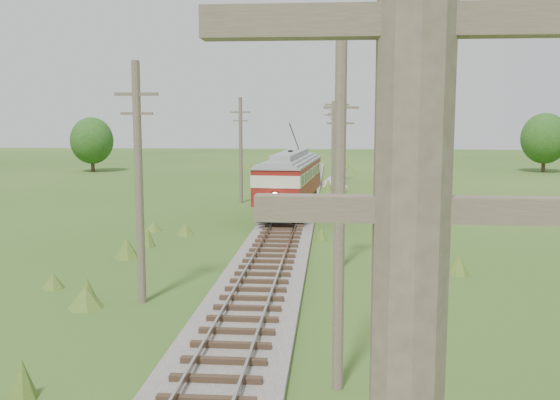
{
  "coord_description": "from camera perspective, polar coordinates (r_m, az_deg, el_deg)",
  "views": [
    {
      "loc": [
        2.89,
        -10.39,
        6.95
      ],
      "look_at": [
        0.0,
        24.48,
        2.32
      ],
      "focal_mm": 40.0,
      "sensor_mm": 36.0,
      "label": 1
    }
  ],
  "objects": [
    {
      "name": "utility_pole_r_5",
      "position": [
        67.43,
        5.2,
        5.48
      ],
      "size": [
        1.6,
        0.3,
        8.9
      ],
      "color": "brown",
      "rests_on": "ground"
    },
    {
      "name": "railbed_main",
      "position": [
        44.99,
        1.0,
        -1.11
      ],
      "size": [
        3.6,
        96.0,
        0.57
      ],
      "color": "#605B54",
      "rests_on": "ground"
    },
    {
      "name": "gravel_pile",
      "position": [
        64.13,
        4.88,
        1.76
      ],
      "size": [
        3.17,
        3.36,
        1.15
      ],
      "color": "gray",
      "rests_on": "ground"
    },
    {
      "name": "streetcar",
      "position": [
        44.04,
        0.96,
        2.09
      ],
      "size": [
        4.08,
        13.36,
        6.05
      ],
      "rotation": [
        0.0,
        0.0,
        -0.08
      ],
      "color": "black",
      "rests_on": "ground"
    },
    {
      "name": "utility_pole_l_a",
      "position": [
        23.6,
        -12.78,
        1.7
      ],
      "size": [
        1.6,
        0.3,
        9.0
      ],
      "color": "brown",
      "rests_on": "ground"
    },
    {
      "name": "utility_pole_r_1",
      "position": [
        15.6,
        5.44,
        -1.9
      ],
      "size": [
        0.3,
        0.3,
        8.8
      ],
      "color": "brown",
      "rests_on": "ground"
    },
    {
      "name": "utility_pole_l_b",
      "position": [
        50.99,
        -3.61,
        4.68
      ],
      "size": [
        1.6,
        0.3,
        8.6
      ],
      "color": "brown",
      "rests_on": "ground"
    },
    {
      "name": "utility_pole_r_3",
      "position": [
        41.45,
        5.17,
        4.29
      ],
      "size": [
        1.6,
        0.3,
        9.0
      ],
      "color": "brown",
      "rests_on": "ground"
    },
    {
      "name": "utility_pole_r_2",
      "position": [
        28.5,
        5.55,
        2.41
      ],
      "size": [
        1.6,
        0.3,
        8.6
      ],
      "color": "brown",
      "rests_on": "ground"
    },
    {
      "name": "tree_mid_a",
      "position": [
        84.31,
        -16.83,
        5.22
      ],
      "size": [
        5.46,
        5.46,
        7.03
      ],
      "color": "#38281C",
      "rests_on": "ground"
    },
    {
      "name": "tree_mid_b",
      "position": [
        86.77,
        23.05,
        5.2
      ],
      "size": [
        5.88,
        5.88,
        7.57
      ],
      "color": "#38281C",
      "rests_on": "ground"
    },
    {
      "name": "gondola",
      "position": [
        65.02,
        2.18,
        3.09
      ],
      "size": [
        3.17,
        7.78,
        2.52
      ],
      "rotation": [
        0.0,
        0.0,
        0.09
      ],
      "color": "black",
      "rests_on": "ground"
    },
    {
      "name": "utility_pole_r_6",
      "position": [
        80.43,
        4.99,
        5.74
      ],
      "size": [
        1.6,
        0.3,
        8.7
      ],
      "color": "brown",
      "rests_on": "ground"
    },
    {
      "name": "utility_pole_r_4",
      "position": [
        54.45,
        4.87,
        4.74
      ],
      "size": [
        1.6,
        0.3,
        8.4
      ],
      "color": "brown",
      "rests_on": "ground"
    }
  ]
}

